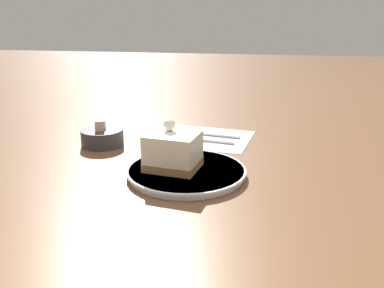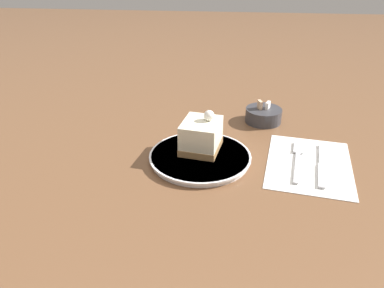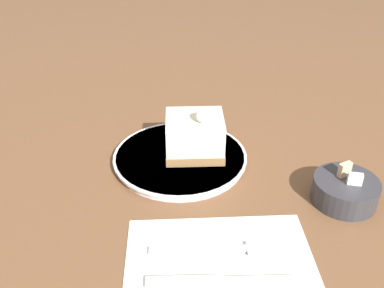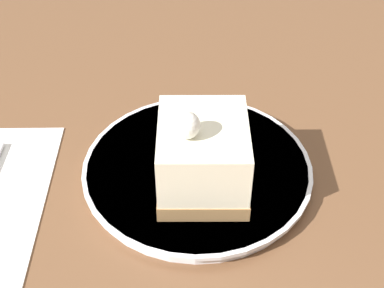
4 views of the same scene
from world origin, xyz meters
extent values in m
plane|color=brown|center=(0.00, 0.00, 0.00)|extent=(4.00, 4.00, 0.00)
cylinder|color=white|center=(0.03, 0.01, 0.01)|extent=(0.21, 0.21, 0.01)
cylinder|color=white|center=(0.03, 0.01, 0.01)|extent=(0.22, 0.22, 0.00)
cube|color=#9E7547|center=(0.03, 0.03, 0.02)|extent=(0.09, 0.11, 0.02)
cube|color=white|center=(0.03, 0.03, 0.05)|extent=(0.09, 0.10, 0.05)
sphere|color=white|center=(0.04, 0.04, 0.09)|extent=(0.02, 0.02, 0.02)
camera|label=1|loc=(-0.69, -0.12, 0.31)|focal=40.00mm
camera|label=2|loc=(0.09, -0.69, 0.42)|focal=35.00mm
camera|label=3|loc=(0.61, -0.09, 0.41)|focal=40.00mm
camera|label=4|loc=(0.10, 0.38, 0.37)|focal=50.00mm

